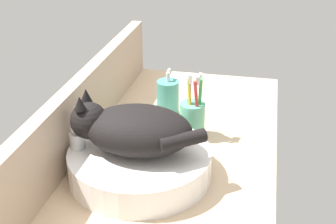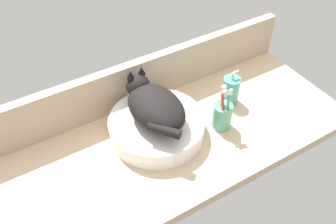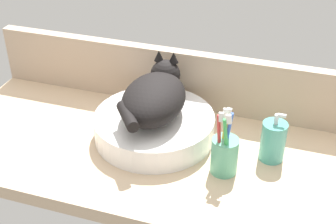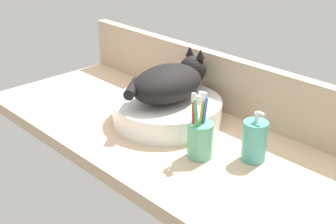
{
  "view_description": "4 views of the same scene",
  "coord_description": "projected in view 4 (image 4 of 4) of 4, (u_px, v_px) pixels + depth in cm",
  "views": [
    {
      "loc": [
        -96.1,
        -20.96,
        64.07
      ],
      "look_at": [
        7.62,
        1.32,
        11.5
      ],
      "focal_mm": 50.0,
      "sensor_mm": 36.0,
      "label": 1
    },
    {
      "loc": [
        -49.53,
        -75.85,
        99.27
      ],
      "look_at": [
        -1.94,
        2.84,
        11.25
      ],
      "focal_mm": 40.0,
      "sensor_mm": 36.0,
      "label": 2
    },
    {
      "loc": [
        32.63,
        -97.46,
        78.59
      ],
      "look_at": [
        -0.16,
        3.09,
        10.75
      ],
      "focal_mm": 50.0,
      "sensor_mm": 36.0,
      "label": 3
    },
    {
      "loc": [
        90.86,
        -86.02,
        64.5
      ],
      "look_at": [
        4.11,
        -2.93,
        8.77
      ],
      "focal_mm": 50.0,
      "sensor_mm": 36.0,
      "label": 4
    }
  ],
  "objects": [
    {
      "name": "ground_plane",
      "position": [
        166.0,
        137.0,
        1.41
      ],
      "size": [
        128.75,
        53.58,
        4.0
      ],
      "primitive_type": "cube",
      "color": "#D1B28E"
    },
    {
      "name": "backsplash_panel",
      "position": [
        221.0,
        82.0,
        1.52
      ],
      "size": [
        128.75,
        3.6,
        18.45
      ],
      "primitive_type": "cube",
      "color": "tan",
      "rests_on": "ground_plane"
    },
    {
      "name": "sink_basin",
      "position": [
        167.0,
        111.0,
        1.46
      ],
      "size": [
        34.12,
        34.12,
        7.03
      ],
      "primitive_type": "cylinder",
      "color": "white",
      "rests_on": "ground_plane"
    },
    {
      "name": "cat",
      "position": [
        170.0,
        82.0,
        1.43
      ],
      "size": [
        18.2,
        32.41,
        14.0
      ],
      "color": "black",
      "rests_on": "sink_basin"
    },
    {
      "name": "faucet",
      "position": [
        194.0,
        87.0,
        1.54
      ],
      "size": [
        4.05,
        11.86,
        13.6
      ],
      "color": "silver",
      "rests_on": "ground_plane"
    },
    {
      "name": "soap_dispenser",
      "position": [
        255.0,
        141.0,
        1.23
      ],
      "size": [
        6.61,
        6.61,
        14.45
      ],
      "color": "teal",
      "rests_on": "ground_plane"
    },
    {
      "name": "toothbrush_cup",
      "position": [
        200.0,
        138.0,
        1.25
      ],
      "size": [
        6.95,
        6.95,
        18.68
      ],
      "color": "#5BB28E",
      "rests_on": "ground_plane"
    }
  ]
}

